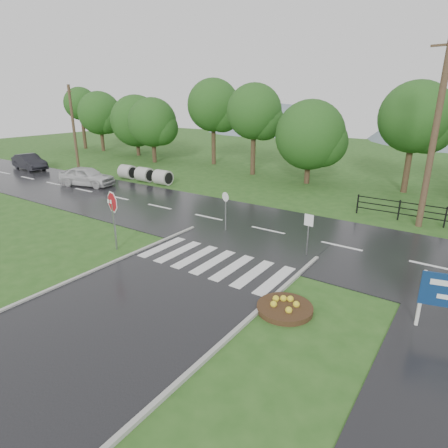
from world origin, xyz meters
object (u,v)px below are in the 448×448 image
Objects in this scene: car_dark at (31,170)px; stop_sign at (113,208)px; culvert_pipes at (145,175)px; car_white at (88,186)px.

stop_sign is at bearing -105.40° from car_dark.
car_white is (-2.67, -3.76, -0.60)m from culvert_pipes.
car_dark is at bearing 159.21° from stop_sign.
car_white is at bearing -91.11° from car_dark.
stop_sign is 0.65× the size of car_dark.
culvert_pipes is 13.62m from car_dark.
car_white is at bearing -125.36° from culvert_pipes.
culvert_pipes is at bearing -50.18° from car_white.
car_dark is (-23.19, 8.80, -2.07)m from stop_sign.
stop_sign reaches higher than car_white.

